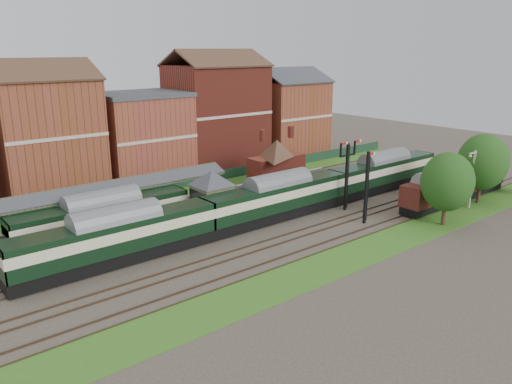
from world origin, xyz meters
TOP-DOWN VIEW (x-y plane):
  - ground at (0.00, 0.00)m, footprint 160.00×160.00m
  - grass_back at (0.00, 16.00)m, footprint 90.00×4.50m
  - grass_front at (0.00, -12.00)m, footprint 90.00×5.00m
  - fence at (0.00, 18.00)m, footprint 90.00×0.12m
  - platform at (-5.00, 9.75)m, footprint 55.00×3.40m
  - signal_box at (-3.00, 3.25)m, footprint 5.40×5.40m
  - brick_hut at (5.00, 3.25)m, footprint 3.20×2.64m
  - station_building at (12.00, 9.75)m, footprint 8.10×8.10m
  - canopy at (-11.00, 9.75)m, footprint 26.00×3.89m
  - semaphore_bracket at (12.04, -2.50)m, footprint 3.60×0.25m
  - semaphore_siding at (10.02, -7.00)m, footprint 1.23×0.25m
  - yard_lamp at (24.00, -11.50)m, footprint 2.60×0.22m
  - town_backdrop at (-0.18, 25.00)m, footprint 69.00×10.00m
  - dmu_train at (3.58, 0.00)m, footprint 56.93×2.99m
  - platform_railcar at (-13.90, 6.50)m, footprint 17.92×2.82m
  - goods_van_a at (18.21, -9.00)m, footprint 6.18×2.68m
  - goods_van_b at (25.35, -9.00)m, footprint 6.80×2.95m
  - goods_van_c at (32.28, -9.00)m, footprint 5.79×2.51m
  - tree_near at (26.81, -11.16)m, footprint 5.98×5.98m
  - tree_far at (16.10, -12.82)m, footprint 5.50×5.50m

SIDE VIEW (x-z plane):
  - ground at x=0.00m, z-range 0.00..0.00m
  - grass_back at x=0.00m, z-range 0.00..0.06m
  - grass_front at x=0.00m, z-range 0.00..0.06m
  - platform at x=-5.00m, z-range 0.00..1.00m
  - fence at x=0.00m, z-range 0.00..1.50m
  - brick_hut at x=5.00m, z-range -0.28..2.67m
  - goods_van_c at x=32.28m, z-range 0.25..3.76m
  - goods_van_a at x=18.21m, z-range 0.25..4.00m
  - goods_van_b at x=25.35m, z-range 0.26..4.39m
  - platform_railcar at x=-13.90m, z-range 0.35..4.48m
  - dmu_train at x=3.58m, z-range 0.36..4.74m
  - signal_box at x=-3.00m, z-range 0.19..6.19m
  - station_building at x=12.00m, z-range 1.01..6.91m
  - yard_lamp at x=24.00m, z-range 0.49..7.49m
  - semaphore_siding at x=10.02m, z-range 0.16..8.16m
  - canopy at x=-11.00m, z-range 2.54..6.62m
  - semaphore_bracket at x=12.04m, z-range 0.54..8.72m
  - tree_far at x=16.10m, z-range 0.84..8.87m
  - tree_near at x=26.81m, z-range 0.87..9.52m
  - town_backdrop at x=-0.18m, z-range -1.00..15.00m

